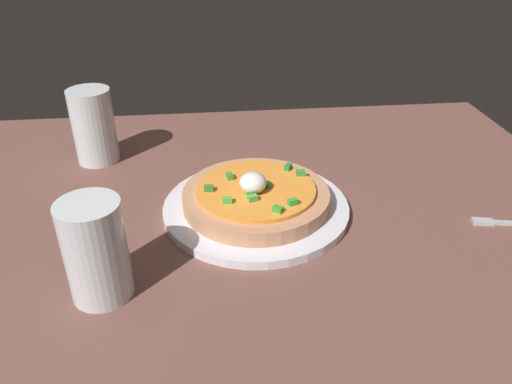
# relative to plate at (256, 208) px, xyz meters

# --- Properties ---
(dining_table) EXTENTS (1.14, 0.88, 0.03)m
(dining_table) POSITION_rel_plate_xyz_m (0.06, 0.05, -0.02)
(dining_table) COLOR brown
(dining_table) RESTS_ON ground
(plate) EXTENTS (0.26, 0.26, 0.01)m
(plate) POSITION_rel_plate_xyz_m (0.00, 0.00, 0.00)
(plate) COLOR white
(plate) RESTS_ON dining_table
(pizza) EXTENTS (0.21, 0.21, 0.05)m
(pizza) POSITION_rel_plate_xyz_m (0.00, 0.00, 0.02)
(pizza) COLOR tan
(pizza) RESTS_ON plate
(cup_near) EXTENTS (0.07, 0.07, 0.12)m
(cup_near) POSITION_rel_plate_xyz_m (0.25, -0.19, 0.05)
(cup_near) COLOR silver
(cup_near) RESTS_ON dining_table
(cup_far) EXTENTS (0.07, 0.07, 0.12)m
(cup_far) POSITION_rel_plate_xyz_m (0.19, 0.15, 0.05)
(cup_far) COLOR silver
(cup_far) RESTS_ON dining_table
(fork) EXTENTS (0.11, 0.03, 0.01)m
(fork) POSITION_rel_plate_xyz_m (-0.34, 0.07, -0.00)
(fork) COLOR #B7B7BC
(fork) RESTS_ON dining_table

